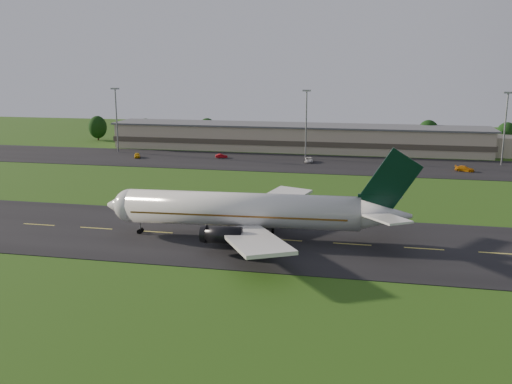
% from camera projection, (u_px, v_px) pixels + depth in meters
% --- Properties ---
extents(ground, '(360.00, 360.00, 0.00)m').
position_uv_depth(ground, '(218.00, 236.00, 94.72)').
color(ground, '#274E13').
rests_on(ground, ground).
extents(taxiway, '(220.00, 30.00, 0.10)m').
position_uv_depth(taxiway, '(218.00, 236.00, 94.71)').
color(taxiway, black).
rests_on(taxiway, ground).
extents(apron, '(260.00, 30.00, 0.10)m').
position_uv_depth(apron, '(285.00, 163.00, 163.44)').
color(apron, black).
rests_on(apron, ground).
extents(airliner, '(51.30, 42.12, 15.57)m').
position_uv_depth(airliner, '(247.00, 211.00, 92.75)').
color(airliner, white).
rests_on(airliner, ground).
extents(terminal, '(145.00, 16.00, 8.40)m').
position_uv_depth(terminal, '(316.00, 139.00, 184.38)').
color(terminal, '#C2AD94').
rests_on(terminal, ground).
extents(light_mast_west, '(2.40, 1.20, 20.35)m').
position_uv_depth(light_mast_west, '(116.00, 112.00, 179.05)').
color(light_mast_west, gray).
rests_on(light_mast_west, ground).
extents(light_mast_centre, '(2.40, 1.20, 20.35)m').
position_uv_depth(light_mast_centre, '(306.00, 116.00, 167.25)').
color(light_mast_centre, gray).
rests_on(light_mast_centre, ground).
extents(light_mast_east, '(2.40, 1.20, 20.35)m').
position_uv_depth(light_mast_east, '(506.00, 120.00, 156.43)').
color(light_mast_east, gray).
rests_on(light_mast_east, ground).
extents(tree_line, '(193.47, 9.04, 10.78)m').
position_uv_depth(tree_line, '(407.00, 134.00, 187.35)').
color(tree_line, black).
rests_on(tree_line, ground).
extents(service_vehicle_a, '(3.17, 4.44, 1.40)m').
position_uv_depth(service_vehicle_a, '(137.00, 155.00, 171.28)').
color(service_vehicle_a, '#E3AD0D').
rests_on(service_vehicle_a, apron).
extents(service_vehicle_b, '(3.77, 2.40, 1.17)m').
position_uv_depth(service_vehicle_b, '(221.00, 156.00, 170.91)').
color(service_vehicle_b, '#A30A13').
rests_on(service_vehicle_b, apron).
extents(service_vehicle_c, '(2.66, 5.16, 1.39)m').
position_uv_depth(service_vehicle_c, '(309.00, 160.00, 163.52)').
color(service_vehicle_c, silver).
rests_on(service_vehicle_c, apron).
extents(service_vehicle_d, '(5.32, 3.33, 1.44)m').
position_uv_depth(service_vehicle_d, '(465.00, 169.00, 150.00)').
color(service_vehicle_d, orange).
rests_on(service_vehicle_d, apron).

